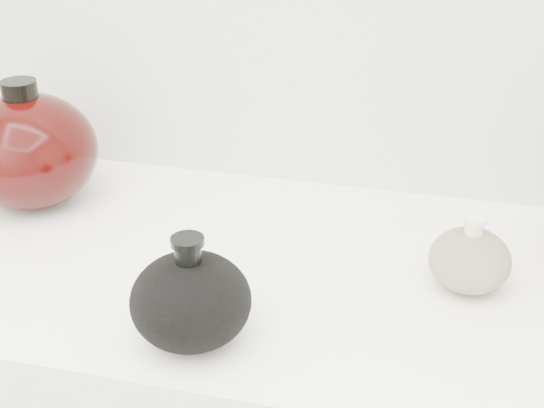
# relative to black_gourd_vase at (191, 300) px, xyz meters

# --- Properties ---
(black_gourd_vase) EXTENTS (0.15, 0.15, 0.13)m
(black_gourd_vase) POSITION_rel_black_gourd_vase_xyz_m (0.00, 0.00, 0.00)
(black_gourd_vase) COLOR black
(black_gourd_vase) RESTS_ON display_counter
(cream_gourd_vase) EXTENTS (0.11, 0.11, 0.10)m
(cream_gourd_vase) POSITION_rel_black_gourd_vase_xyz_m (0.29, 0.18, -0.01)
(cream_gourd_vase) COLOR beige
(cream_gourd_vase) RESTS_ON display_counter
(left_round_pot) EXTENTS (0.22, 0.22, 0.19)m
(left_round_pot) POSITION_rel_black_gourd_vase_xyz_m (-0.33, 0.25, 0.03)
(left_round_pot) COLOR black
(left_round_pot) RESTS_ON display_counter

